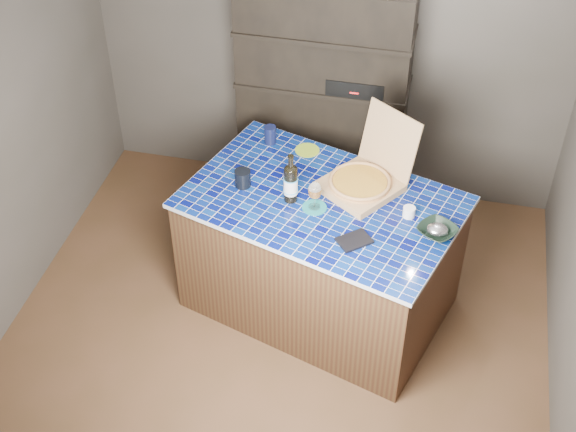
% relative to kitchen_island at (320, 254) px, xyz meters
% --- Properties ---
extents(room, '(3.50, 3.50, 3.50)m').
position_rel_kitchen_island_xyz_m(room, '(-0.22, -0.39, 0.80)').
color(room, brown).
rests_on(room, ground).
extents(shelving_unit, '(1.20, 0.41, 1.80)m').
position_rel_kitchen_island_xyz_m(shelving_unit, '(-0.21, 1.14, 0.45)').
color(shelving_unit, black).
rests_on(shelving_unit, floor).
extents(kitchen_island, '(1.89, 1.49, 0.91)m').
position_rel_kitchen_island_xyz_m(kitchen_island, '(0.00, 0.00, 0.00)').
color(kitchen_island, '#47311C').
rests_on(kitchen_island, floor).
extents(pizza_box, '(0.63, 0.66, 0.46)m').
position_rel_kitchen_island_xyz_m(pizza_box, '(0.22, 0.18, 0.52)').
color(pizza_box, tan).
rests_on(pizza_box, kitchen_island).
extents(mead_bottle, '(0.09, 0.09, 0.34)m').
position_rel_kitchen_island_xyz_m(mead_bottle, '(-0.19, -0.04, 0.58)').
color(mead_bottle, black).
rests_on(mead_bottle, kitchen_island).
extents(teal_trivet, '(0.15, 0.15, 0.01)m').
position_rel_kitchen_island_xyz_m(teal_trivet, '(-0.03, -0.08, 0.46)').
color(teal_trivet, '#166F73').
rests_on(teal_trivet, kitchen_island).
extents(wine_glass, '(0.08, 0.08, 0.19)m').
position_rel_kitchen_island_xyz_m(wine_glass, '(-0.03, -0.08, 0.58)').
color(wine_glass, white).
rests_on(wine_glass, teal_trivet).
extents(tumbler, '(0.10, 0.10, 0.11)m').
position_rel_kitchen_island_xyz_m(tumbler, '(-0.51, 0.03, 0.51)').
color(tumbler, black).
rests_on(tumbler, kitchen_island).
extents(dvd_case, '(0.23, 0.23, 0.02)m').
position_rel_kitchen_island_xyz_m(dvd_case, '(0.25, -0.33, 0.46)').
color(dvd_case, black).
rests_on(dvd_case, kitchen_island).
extents(bowl, '(0.30, 0.30, 0.05)m').
position_rel_kitchen_island_xyz_m(bowl, '(0.71, -0.16, 0.48)').
color(bowl, black).
rests_on(bowl, kitchen_island).
extents(foil_contents, '(0.13, 0.11, 0.06)m').
position_rel_kitchen_island_xyz_m(foil_contents, '(0.71, -0.16, 0.49)').
color(foil_contents, '#ABAAB5').
rests_on(foil_contents, bowl).
extents(white_jar, '(0.07, 0.07, 0.06)m').
position_rel_kitchen_island_xyz_m(white_jar, '(0.53, -0.03, 0.48)').
color(white_jar, white).
rests_on(white_jar, kitchen_island).
extents(navy_cup, '(0.08, 0.08, 0.12)m').
position_rel_kitchen_island_xyz_m(navy_cup, '(-0.46, 0.52, 0.51)').
color(navy_cup, black).
rests_on(navy_cup, kitchen_island).
extents(green_trivet, '(0.16, 0.16, 0.01)m').
position_rel_kitchen_island_xyz_m(green_trivet, '(-0.20, 0.49, 0.46)').
color(green_trivet, '#8CAE25').
rests_on(green_trivet, kitchen_island).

